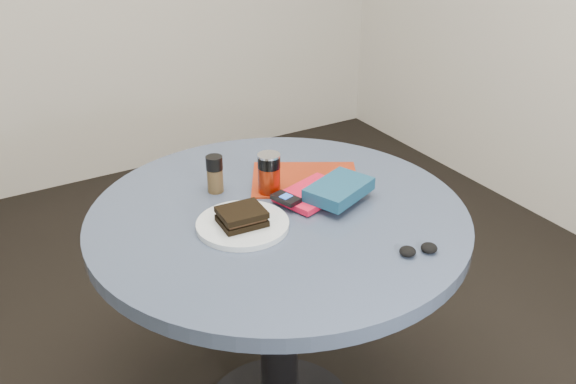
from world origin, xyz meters
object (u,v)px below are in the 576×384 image
sandwich (242,216)px  headphones (418,250)px  pepper_grinder (215,174)px  magazine (305,179)px  soda_can (269,174)px  table (279,263)px  red_book (313,194)px  novel (339,189)px  mp3_player (286,199)px  plate (243,225)px

sandwich → headphones: (0.30, -0.31, -0.02)m
pepper_grinder → magazine: 0.26m
soda_can → table: bearing=-106.8°
magazine → red_book: size_ratio=1.56×
table → sandwich: size_ratio=8.56×
novel → mp3_player: 0.15m
novel → headphones: 0.30m
plate → magazine: plate is taller
pepper_grinder → red_book: pepper_grinder is taller
sandwich → red_book: size_ratio=0.60×
mp3_player → headphones: mp3_player is taller
pepper_grinder → red_book: 0.27m
plate → pepper_grinder: (0.02, 0.21, 0.05)m
red_book → headphones: same height
soda_can → mp3_player: soda_can is taller
soda_can → red_book: bearing=-44.4°
table → headphones: size_ratio=9.86×
soda_can → mp3_player: (-0.00, -0.10, -0.03)m
plate → soda_can: bearing=40.8°
novel → mp3_player: novel is taller
sandwich → magazine: sandwich is taller
plate → pepper_grinder: 0.22m
table → sandwich: sandwich is taller
red_book → mp3_player: (-0.09, -0.01, 0.01)m
table → soda_can: (0.03, 0.10, 0.22)m
mp3_player → table: bearing=-164.8°
red_book → table: bearing=171.0°
table → pepper_grinder: size_ratio=9.44×
red_book → novel: (0.05, -0.06, 0.03)m
table → mp3_player: 0.19m
magazine → mp3_player: mp3_player is taller
mp3_player → red_book: bearing=6.4°
soda_can → mp3_player: bearing=-92.0°
soda_can → pepper_grinder: 0.15m
sandwich → soda_can: soda_can is taller
mp3_player → headphones: size_ratio=0.84×
magazine → headphones: (0.03, -0.46, 0.01)m
table → plate: size_ratio=4.28×
sandwich → magazine: (0.28, 0.15, -0.03)m
plate → magazine: bearing=27.6°
plate → novel: (0.28, -0.01, 0.03)m
soda_can → red_book: soda_can is taller
table → pepper_grinder: (-0.09, 0.19, 0.22)m
mp3_player → headphones: (0.16, -0.35, -0.02)m
pepper_grinder → headphones: bearing=-62.5°
novel → pepper_grinder: bearing=116.9°
magazine → red_book: red_book is taller
table → magazine: (0.16, 0.12, 0.17)m
sandwich → pepper_grinder: size_ratio=1.10×
pepper_grinder → table: bearing=-63.9°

